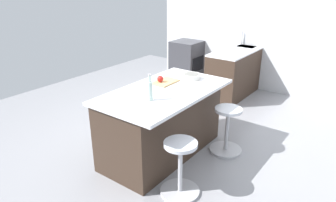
{
  "coord_description": "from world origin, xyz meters",
  "views": [
    {
      "loc": [
        3.28,
        2.17,
        2.26
      ],
      "look_at": [
        0.38,
        0.01,
        0.78
      ],
      "focal_mm": 33.27,
      "sensor_mm": 36.0,
      "label": 1
    }
  ],
  "objects_px": {
    "fruit_bowl": "(191,76)",
    "stool_by_window": "(227,131)",
    "apple_red": "(160,79)",
    "oven_range": "(187,60)",
    "cutting_board": "(165,82)",
    "stool_middle": "(180,170)",
    "water_bottle": "(150,90)",
    "kitchen_island": "(162,122)"
  },
  "relations": [
    {
      "from": "kitchen_island",
      "to": "apple_red",
      "type": "height_order",
      "value": "apple_red"
    },
    {
      "from": "kitchen_island",
      "to": "water_bottle",
      "type": "relative_size",
      "value": 5.63
    },
    {
      "from": "apple_red",
      "to": "water_bottle",
      "type": "relative_size",
      "value": 0.27
    },
    {
      "from": "oven_range",
      "to": "stool_by_window",
      "type": "bearing_deg",
      "value": 43.13
    },
    {
      "from": "kitchen_island",
      "to": "fruit_bowl",
      "type": "bearing_deg",
      "value": 172.58
    },
    {
      "from": "apple_red",
      "to": "water_bottle",
      "type": "xyz_separation_m",
      "value": [
        0.54,
        0.27,
        0.06
      ]
    },
    {
      "from": "oven_range",
      "to": "cutting_board",
      "type": "relative_size",
      "value": 2.4
    },
    {
      "from": "fruit_bowl",
      "to": "stool_by_window",
      "type": "bearing_deg",
      "value": 88.27
    },
    {
      "from": "stool_middle",
      "to": "fruit_bowl",
      "type": "xyz_separation_m",
      "value": [
        -1.12,
        -0.6,
        0.66
      ]
    },
    {
      "from": "oven_range",
      "to": "water_bottle",
      "type": "distance_m",
      "value": 3.75
    },
    {
      "from": "apple_red",
      "to": "oven_range",
      "type": "bearing_deg",
      "value": -153.15
    },
    {
      "from": "water_bottle",
      "to": "stool_middle",
      "type": "bearing_deg",
      "value": 71.85
    },
    {
      "from": "apple_red",
      "to": "fruit_bowl",
      "type": "height_order",
      "value": "apple_red"
    },
    {
      "from": "stool_middle",
      "to": "apple_red",
      "type": "height_order",
      "value": "apple_red"
    },
    {
      "from": "stool_by_window",
      "to": "apple_red",
      "type": "relative_size",
      "value": 7.54
    },
    {
      "from": "stool_by_window",
      "to": "water_bottle",
      "type": "distance_m",
      "value": 1.31
    },
    {
      "from": "cutting_board",
      "to": "apple_red",
      "type": "relative_size",
      "value": 4.27
    },
    {
      "from": "cutting_board",
      "to": "fruit_bowl",
      "type": "relative_size",
      "value": 1.43
    },
    {
      "from": "stool_middle",
      "to": "water_bottle",
      "type": "distance_m",
      "value": 0.94
    },
    {
      "from": "stool_by_window",
      "to": "stool_middle",
      "type": "height_order",
      "value": "same"
    },
    {
      "from": "stool_by_window",
      "to": "fruit_bowl",
      "type": "xyz_separation_m",
      "value": [
        -0.02,
        -0.6,
        0.66
      ]
    },
    {
      "from": "cutting_board",
      "to": "apple_red",
      "type": "xyz_separation_m",
      "value": [
        0.06,
        -0.03,
        0.05
      ]
    },
    {
      "from": "oven_range",
      "to": "stool_by_window",
      "type": "height_order",
      "value": "oven_range"
    },
    {
      "from": "kitchen_island",
      "to": "stool_middle",
      "type": "bearing_deg",
      "value": 50.58
    },
    {
      "from": "oven_range",
      "to": "stool_middle",
      "type": "distance_m",
      "value": 4.13
    },
    {
      "from": "cutting_board",
      "to": "apple_red",
      "type": "distance_m",
      "value": 0.09
    },
    {
      "from": "kitchen_island",
      "to": "stool_middle",
      "type": "distance_m",
      "value": 0.89
    },
    {
      "from": "oven_range",
      "to": "stool_middle",
      "type": "bearing_deg",
      "value": 32.58
    },
    {
      "from": "oven_range",
      "to": "water_bottle",
      "type": "relative_size",
      "value": 2.77
    },
    {
      "from": "stool_by_window",
      "to": "stool_middle",
      "type": "xyz_separation_m",
      "value": [
        1.11,
        0.0,
        0.0
      ]
    },
    {
      "from": "fruit_bowl",
      "to": "oven_range",
      "type": "bearing_deg",
      "value": -145.39
    },
    {
      "from": "stool_middle",
      "to": "apple_red",
      "type": "distance_m",
      "value": 1.29
    },
    {
      "from": "stool_by_window",
      "to": "fruit_bowl",
      "type": "distance_m",
      "value": 0.89
    },
    {
      "from": "stool_middle",
      "to": "apple_red",
      "type": "xyz_separation_m",
      "value": [
        -0.72,
        -0.83,
        0.68
      ]
    },
    {
      "from": "stool_by_window",
      "to": "water_bottle",
      "type": "height_order",
      "value": "water_bottle"
    },
    {
      "from": "cutting_board",
      "to": "water_bottle",
      "type": "relative_size",
      "value": 1.15
    },
    {
      "from": "oven_range",
      "to": "kitchen_island",
      "type": "bearing_deg",
      "value": 27.93
    },
    {
      "from": "cutting_board",
      "to": "stool_middle",
      "type": "bearing_deg",
      "value": 45.51
    },
    {
      "from": "water_bottle",
      "to": "fruit_bowl",
      "type": "xyz_separation_m",
      "value": [
        -0.94,
        -0.04,
        -0.08
      ]
    },
    {
      "from": "water_bottle",
      "to": "apple_red",
      "type": "bearing_deg",
      "value": -153.05
    },
    {
      "from": "oven_range",
      "to": "fruit_bowl",
      "type": "relative_size",
      "value": 3.44
    },
    {
      "from": "oven_range",
      "to": "stool_middle",
      "type": "xyz_separation_m",
      "value": [
        3.48,
        2.22,
        -0.13
      ]
    }
  ]
}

